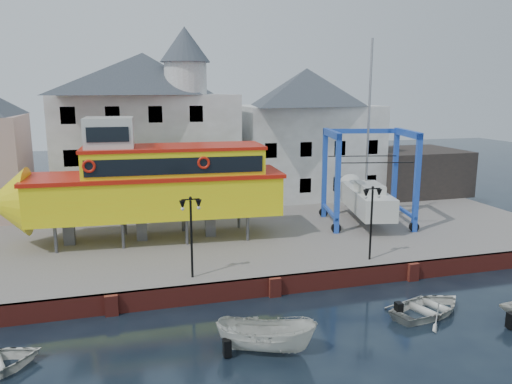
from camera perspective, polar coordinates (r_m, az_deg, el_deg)
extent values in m
plane|color=black|center=(26.07, 2.11, -11.79)|extent=(140.00, 140.00, 0.00)
cube|color=#68615C|center=(35.94, -3.28, -4.33)|extent=(44.00, 22.00, 1.00)
cube|color=maroon|center=(25.98, 2.04, -10.67)|extent=(44.00, 0.25, 1.00)
cube|color=maroon|center=(24.76, -16.19, -12.32)|extent=(0.60, 0.36, 1.00)
cube|color=maroon|center=(25.83, 2.15, -10.81)|extent=(0.60, 0.36, 1.00)
cube|color=maroon|center=(29.15, 17.47, -8.70)|extent=(0.60, 0.36, 1.00)
cube|color=#BBBBB3|center=(41.61, -12.39, 4.64)|extent=(14.00, 8.00, 9.00)
pyramid|color=#2E363D|center=(41.35, -12.76, 13.05)|extent=(14.00, 8.00, 3.20)
cube|color=black|center=(38.22, -20.07, -0.81)|extent=(1.00, 0.08, 1.20)
cube|color=black|center=(38.10, -15.58, -0.57)|extent=(1.00, 0.08, 1.20)
cube|color=black|center=(38.21, -11.08, -0.32)|extent=(1.00, 0.08, 1.20)
cube|color=black|center=(38.55, -6.64, -0.08)|extent=(1.00, 0.08, 1.20)
cube|color=black|center=(37.73, -20.39, 3.64)|extent=(1.00, 0.08, 1.20)
cube|color=black|center=(37.60, -15.82, 3.90)|extent=(1.00, 0.08, 1.20)
cube|color=black|center=(37.71, -11.26, 4.14)|extent=(1.00, 0.08, 1.20)
cube|color=black|center=(38.06, -6.74, 4.35)|extent=(1.00, 0.08, 1.20)
cube|color=black|center=(37.47, -20.71, 8.19)|extent=(1.00, 0.08, 1.20)
cube|color=black|center=(37.34, -16.08, 8.47)|extent=(1.00, 0.08, 1.20)
cube|color=black|center=(37.46, -11.44, 8.70)|extent=(1.00, 0.08, 1.20)
cube|color=black|center=(37.81, -6.85, 8.87)|extent=(1.00, 0.08, 1.20)
cylinder|color=#BBBBB3|center=(39.25, -8.05, 12.73)|extent=(3.20, 3.20, 2.40)
cone|color=#2E363D|center=(39.38, -8.16, 16.37)|extent=(3.80, 3.80, 2.60)
cube|color=#BBBBB3|center=(45.19, 5.66, 4.74)|extent=(12.00, 8.00, 8.00)
pyramid|color=#2E363D|center=(44.87, 5.80, 11.86)|extent=(12.00, 8.00, 3.20)
cube|color=black|center=(40.38, 1.68, 0.53)|extent=(1.00, 0.08, 1.20)
cube|color=black|center=(41.36, 5.65, 0.74)|extent=(1.00, 0.08, 1.20)
cube|color=black|center=(42.54, 9.42, 0.94)|extent=(1.00, 0.08, 1.20)
cube|color=black|center=(43.88, 12.97, 1.13)|extent=(1.00, 0.08, 1.20)
cube|color=black|center=(39.91, 1.70, 4.76)|extent=(1.00, 0.08, 1.20)
cube|color=black|center=(40.91, 5.73, 4.87)|extent=(1.00, 0.08, 1.20)
cube|color=black|center=(42.10, 9.55, 4.96)|extent=(1.00, 0.08, 1.20)
cube|color=black|center=(43.46, 13.14, 5.02)|extent=(1.00, 0.08, 1.20)
cube|color=black|center=(48.29, 17.62, 2.29)|extent=(8.00, 7.00, 4.00)
cylinder|color=black|center=(25.29, -7.38, -5.38)|extent=(0.12, 0.12, 4.00)
cube|color=black|center=(24.77, -7.51, -0.84)|extent=(0.90, 0.06, 0.06)
sphere|color=black|center=(24.76, -7.51, -0.68)|extent=(0.16, 0.16, 0.16)
cone|color=black|center=(24.78, -8.40, -1.50)|extent=(0.32, 0.32, 0.45)
sphere|color=beige|center=(24.82, -8.39, -1.91)|extent=(0.18, 0.18, 0.18)
cone|color=black|center=(24.89, -6.58, -1.40)|extent=(0.32, 0.32, 0.45)
sphere|color=beige|center=(24.93, -6.57, -1.80)|extent=(0.18, 0.18, 0.18)
cylinder|color=black|center=(28.42, 13.02, -3.69)|extent=(0.12, 0.12, 4.00)
cube|color=black|center=(27.96, 13.21, 0.37)|extent=(0.90, 0.06, 0.06)
sphere|color=black|center=(27.95, 13.21, 0.51)|extent=(0.16, 0.16, 0.16)
cone|color=black|center=(27.82, 12.46, -0.22)|extent=(0.32, 0.32, 0.45)
sphere|color=beige|center=(27.86, 12.44, -0.58)|extent=(0.18, 0.18, 0.18)
cone|color=black|center=(28.21, 13.89, -0.13)|extent=(0.32, 0.32, 0.45)
sphere|color=beige|center=(28.24, 13.88, -0.48)|extent=(0.18, 0.18, 0.18)
cylinder|color=#59595E|center=(31.40, -21.94, -5.03)|extent=(0.21, 0.21, 1.63)
cylinder|color=#59595E|center=(34.29, -21.11, -3.61)|extent=(0.21, 0.21, 1.63)
cylinder|color=#59595E|center=(30.96, -14.97, -4.80)|extent=(0.21, 0.21, 1.63)
cylinder|color=#59595E|center=(33.89, -14.75, -3.38)|extent=(0.21, 0.21, 1.63)
cylinder|color=#59595E|center=(30.98, -7.91, -4.50)|extent=(0.21, 0.21, 1.63)
cylinder|color=#59595E|center=(33.91, -8.31, -3.10)|extent=(0.21, 0.21, 1.63)
cylinder|color=#59595E|center=(31.46, -0.98, -4.14)|extent=(0.21, 0.21, 1.63)
cylinder|color=#59595E|center=(34.35, -1.97, -2.79)|extent=(0.21, 0.21, 1.63)
cube|color=#59595E|center=(32.75, -20.57, -4.26)|extent=(0.68, 0.58, 1.63)
cube|color=#59595E|center=(32.38, -12.93, -3.98)|extent=(0.68, 0.58, 1.63)
cube|color=#59595E|center=(32.59, -5.26, -3.63)|extent=(0.68, 0.58, 1.63)
cube|color=#F9F215|center=(31.91, -11.14, -0.42)|extent=(15.43, 5.06, 2.39)
cone|color=#F9F215|center=(32.98, -26.61, -1.06)|extent=(2.64, 4.27, 4.13)
cube|color=red|center=(31.67, -11.24, 1.89)|extent=(15.77, 5.25, 0.24)
cube|color=#F9F215|center=(31.58, -9.32, 3.33)|extent=(11.07, 4.36, 1.74)
cube|color=black|center=(29.72, -9.13, 2.93)|extent=(10.41, 0.70, 0.98)
cube|color=black|center=(33.43, -9.49, 3.87)|extent=(10.41, 0.70, 0.98)
cube|color=red|center=(31.46, -9.37, 5.07)|extent=(11.29, 4.48, 0.20)
cube|color=beige|center=(31.42, -16.41, 6.38)|extent=(2.99, 2.99, 1.98)
cube|color=black|center=(29.98, -16.60, 6.31)|extent=(2.37, 0.21, 0.87)
torus|color=red|center=(29.80, -18.56, 2.81)|extent=(0.77, 0.20, 0.76)
torus|color=red|center=(29.78, -5.99, 3.35)|extent=(0.77, 0.20, 0.76)
cube|color=#2145B1|center=(32.98, 9.30, 0.85)|extent=(0.39, 0.39, 6.57)
cylinder|color=black|center=(33.64, 9.13, -4.10)|extent=(0.69, 0.37, 0.66)
cube|color=#2145B1|center=(37.18, 7.83, 2.10)|extent=(0.39, 0.39, 6.57)
cylinder|color=black|center=(37.77, 7.71, -2.33)|extent=(0.69, 0.37, 0.66)
cube|color=#2145B1|center=(34.53, 17.91, 0.92)|extent=(0.39, 0.39, 6.57)
cylinder|color=black|center=(35.17, 17.61, -3.82)|extent=(0.69, 0.37, 0.66)
cube|color=#2145B1|center=(38.56, 15.59, 2.12)|extent=(0.39, 0.39, 6.57)
cylinder|color=black|center=(39.14, 15.35, -2.15)|extent=(0.69, 0.37, 0.66)
cube|color=#2145B1|center=(34.67, 8.67, 6.60)|extent=(1.32, 4.65, 0.46)
cube|color=#2145B1|center=(35.55, 8.41, -2.21)|extent=(1.22, 4.63, 0.20)
cube|color=#2145B1|center=(36.15, 16.97, 6.43)|extent=(1.32, 4.65, 0.46)
cube|color=#2145B1|center=(37.00, 16.48, -2.03)|extent=(1.22, 4.63, 0.20)
cube|color=#2145B1|center=(37.41, 11.98, 6.84)|extent=(5.57, 1.52, 0.33)
cube|color=beige|center=(36.02, 12.57, -0.96)|extent=(3.61, 7.34, 1.50)
cone|color=beige|center=(39.96, 10.94, 0.33)|extent=(2.43, 1.93, 2.16)
cube|color=#59595E|center=(36.26, 12.50, -2.63)|extent=(0.58, 1.70, 0.66)
cube|color=beige|center=(35.37, 12.85, 0.51)|extent=(2.07, 3.07, 0.56)
cylinder|color=#99999E|center=(35.69, 12.79, 8.51)|extent=(0.19, 0.19, 10.32)
cube|color=black|center=(33.91, 13.57, 3.28)|extent=(4.94, 1.19, 0.05)
cube|color=black|center=(37.12, 12.06, 4.04)|extent=(4.94, 1.19, 0.05)
imported|color=beige|center=(21.11, 1.14, -17.74)|extent=(4.36, 3.05, 1.58)
imported|color=beige|center=(25.51, 19.07, -13.00)|extent=(4.84, 4.06, 0.86)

